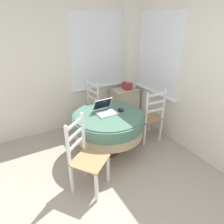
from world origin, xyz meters
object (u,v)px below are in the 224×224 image
(round_dining_table, at_px, (108,123))
(dining_chair_camera_near, at_px, (86,158))
(computer_mouse, at_px, (120,110))
(cell_phone, at_px, (122,110))
(corner_cabinet, at_px, (125,104))
(storage_box, at_px, (127,86))
(dining_chair_near_right_window, at_px, (149,117))
(laptop, at_px, (106,110))
(dining_chair_near_back_window, at_px, (88,109))

(round_dining_table, bearing_deg, dining_chair_camera_near, -138.86)
(computer_mouse, xyz_separation_m, cell_phone, (0.05, 0.02, -0.02))
(computer_mouse, distance_m, cell_phone, 0.06)
(round_dining_table, xyz_separation_m, corner_cabinet, (0.92, 0.94, -0.22))
(corner_cabinet, bearing_deg, round_dining_table, -134.40)
(corner_cabinet, bearing_deg, computer_mouse, -126.70)
(dining_chair_camera_near, xyz_separation_m, storage_box, (1.56, 1.45, 0.29))
(dining_chair_near_right_window, xyz_separation_m, corner_cabinet, (0.10, 0.97, -0.13))
(computer_mouse, bearing_deg, storage_box, 51.28)
(laptop, distance_m, dining_chair_near_right_window, 0.89)
(dining_chair_near_back_window, distance_m, corner_cabinet, 0.94)
(laptop, height_order, dining_chair_near_right_window, dining_chair_near_right_window)
(dining_chair_camera_near, bearing_deg, laptop, 45.04)
(dining_chair_near_back_window, relative_size, dining_chair_camera_near, 1.00)
(round_dining_table, distance_m, laptop, 0.21)
(round_dining_table, bearing_deg, corner_cabinet, 45.60)
(dining_chair_near_back_window, height_order, storage_box, dining_chair_near_back_window)
(laptop, xyz_separation_m, computer_mouse, (0.23, -0.07, -0.02))
(dining_chair_near_right_window, relative_size, corner_cabinet, 1.47)
(dining_chair_camera_near, bearing_deg, corner_cabinet, 43.88)
(round_dining_table, height_order, cell_phone, cell_phone)
(computer_mouse, bearing_deg, dining_chair_near_back_window, 104.75)
(cell_phone, xyz_separation_m, corner_cabinet, (0.66, 0.92, -0.38))
(cell_phone, bearing_deg, corner_cabinet, 54.56)
(dining_chair_camera_near, relative_size, corner_cabinet, 1.47)
(dining_chair_near_back_window, height_order, corner_cabinet, dining_chair_near_back_window)
(computer_mouse, bearing_deg, cell_phone, 24.01)
(round_dining_table, height_order, storage_box, storage_box)
(round_dining_table, relative_size, dining_chair_near_right_window, 1.13)
(laptop, height_order, corner_cabinet, laptop)
(computer_mouse, bearing_deg, laptop, 162.74)
(dining_chair_near_right_window, xyz_separation_m, dining_chair_camera_near, (-1.44, -0.51, 0.00))
(dining_chair_near_back_window, bearing_deg, dining_chair_camera_near, -114.00)
(round_dining_table, relative_size, computer_mouse, 10.91)
(computer_mouse, height_order, dining_chair_near_right_window, dining_chair_near_right_window)
(dining_chair_near_back_window, xyz_separation_m, dining_chair_near_right_window, (0.83, -0.86, 0.00))
(laptop, bearing_deg, storage_box, 41.26)
(cell_phone, distance_m, dining_chair_near_right_window, 0.62)
(computer_mouse, xyz_separation_m, corner_cabinet, (0.70, 0.94, -0.40))
(computer_mouse, relative_size, dining_chair_camera_near, 0.10)
(corner_cabinet, bearing_deg, cell_phone, -125.44)
(computer_mouse, xyz_separation_m, dining_chair_camera_near, (-0.83, -0.53, -0.27))
(laptop, bearing_deg, computer_mouse, -17.26)
(laptop, relative_size, dining_chair_near_back_window, 0.32)
(storage_box, bearing_deg, dining_chair_camera_near, -137.24)
(cell_phone, distance_m, dining_chair_near_back_window, 0.90)
(laptop, relative_size, corner_cabinet, 0.47)
(round_dining_table, height_order, dining_chair_camera_near, dining_chair_camera_near)
(dining_chair_near_right_window, height_order, dining_chair_camera_near, same)
(dining_chair_near_back_window, bearing_deg, corner_cabinet, 6.60)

